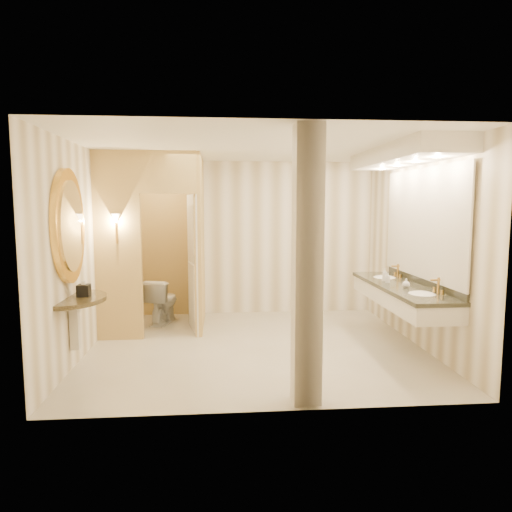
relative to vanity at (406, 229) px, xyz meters
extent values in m
plane|color=beige|center=(-1.98, 0.23, -1.63)|extent=(4.50, 4.50, 0.00)
plane|color=white|center=(-1.98, 0.23, 1.07)|extent=(4.50, 4.50, 0.00)
cube|color=white|center=(-1.98, 2.23, -0.28)|extent=(4.50, 0.02, 2.70)
cube|color=white|center=(-1.98, -1.77, -0.28)|extent=(4.50, 0.02, 2.70)
cube|color=white|center=(-4.23, 0.23, -0.28)|extent=(0.02, 4.00, 2.70)
cube|color=white|center=(0.27, 0.23, -0.28)|extent=(0.02, 4.00, 2.70)
cube|color=tan|center=(-2.78, 1.48, -0.28)|extent=(0.10, 1.50, 2.70)
cube|color=tan|center=(-3.90, 0.73, -0.28)|extent=(0.65, 0.10, 2.70)
cube|color=tan|center=(-3.18, 0.73, 0.77)|extent=(0.80, 0.10, 0.60)
cube|color=silver|center=(-2.86, 1.12, -0.58)|extent=(0.22, 0.79, 2.10)
cylinder|color=#B48639|center=(-3.90, 0.66, -0.08)|extent=(0.03, 0.03, 0.30)
cone|color=silver|center=(-3.90, 0.66, 0.12)|extent=(0.14, 0.14, 0.14)
cube|color=silver|center=(-0.03, 0.00, -0.90)|extent=(0.60, 2.31, 0.24)
cube|color=black|center=(-0.03, 0.00, -0.78)|extent=(0.64, 2.35, 0.05)
cube|color=black|center=(0.25, 0.00, -0.71)|extent=(0.03, 2.31, 0.10)
ellipsoid|color=white|center=(-0.03, -0.63, -0.80)|extent=(0.40, 0.44, 0.15)
cylinder|color=#B48639|center=(0.17, -0.63, -0.67)|extent=(0.03, 0.03, 0.22)
ellipsoid|color=white|center=(-0.03, 0.63, -0.80)|extent=(0.40, 0.44, 0.15)
cylinder|color=#B48639|center=(0.17, 0.63, -0.67)|extent=(0.03, 0.03, 0.22)
cube|color=white|center=(0.25, 0.00, 0.07)|extent=(0.03, 2.31, 1.40)
cube|color=silver|center=(-0.03, 0.00, 0.96)|extent=(0.75, 2.51, 0.22)
cylinder|color=black|center=(-4.21, -0.49, -0.78)|extent=(1.01, 1.01, 0.05)
cube|color=silver|center=(-4.17, -0.49, -1.08)|extent=(0.10, 0.10, 0.60)
cylinder|color=#EDB845|center=(-4.19, -0.49, 0.07)|extent=(0.07, 1.01, 1.01)
cylinder|color=white|center=(-4.15, -0.49, 0.07)|extent=(0.02, 0.81, 0.81)
cube|color=silver|center=(-1.63, -1.57, -0.28)|extent=(0.27, 0.27, 2.70)
cube|color=black|center=(-4.06, -0.45, -0.68)|extent=(0.14, 0.14, 0.14)
imported|color=white|center=(-3.41, 1.61, -1.26)|extent=(0.60, 0.81, 0.74)
imported|color=beige|center=(-0.15, 0.18, -0.68)|extent=(0.08, 0.08, 0.14)
imported|color=silver|center=(-0.06, -0.22, -0.69)|extent=(0.10, 0.10, 0.12)
imported|color=#C6B28C|center=(-0.16, 0.29, -0.66)|extent=(0.09, 0.09, 0.18)
camera|label=1|loc=(-2.48, -5.86, 0.32)|focal=32.00mm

